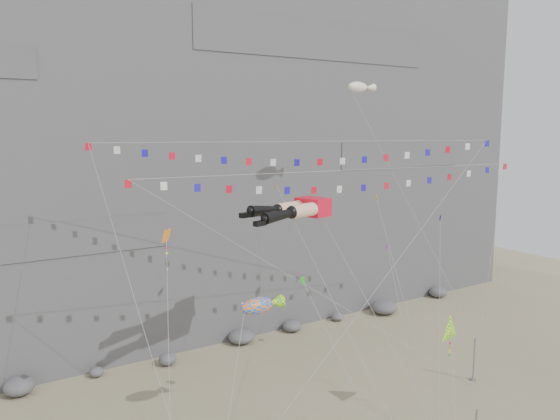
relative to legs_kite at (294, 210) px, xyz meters
name	(u,v)px	position (x,y,z in m)	size (l,w,h in m)	color
ground	(351,420)	(1.37, -5.53, -14.88)	(120.00, 120.00, 0.00)	gray
cliff	(178,94)	(1.37, 26.47, 10.12)	(80.00, 28.00, 50.00)	slate
talus_boulders	(241,337)	(1.37, 11.47, -14.28)	(60.00, 3.00, 1.20)	slate
anchor_pole_right	(474,359)	(14.11, -6.07, -13.03)	(0.12, 0.12, 3.70)	gray
legs_kite	(294,210)	(0.00, 0.00, 0.00)	(8.26, 15.75, 20.61)	red
flag_banner_upper	(309,142)	(2.55, 1.83, 5.08)	(32.15, 16.12, 27.34)	red
flag_banner_lower	(352,170)	(5.07, -0.61, 2.85)	(34.96, 7.41, 20.58)	red
harlequin_kite	(166,237)	(-10.83, -1.68, -0.65)	(3.70, 7.91, 16.06)	red
fish_windsock	(257,306)	(-5.26, -3.38, -5.72)	(8.67, 7.62, 13.25)	orange
delta_kite	(451,331)	(7.09, -9.37, -8.06)	(4.06, 3.87, 8.61)	#FFF70D
blimp_windsock	(358,88)	(9.50, 4.13, 9.69)	(7.76, 12.88, 28.01)	white
small_kite_a	(279,190)	(-0.46, 1.50, 1.37)	(2.56, 13.84, 21.28)	orange
small_kite_b	(388,250)	(9.43, -0.34, -4.19)	(6.39, 11.04, 16.16)	purple
small_kite_c	(304,283)	(-1.71, -3.77, -4.53)	(2.21, 8.43, 13.09)	#189F18
small_kite_d	(377,200)	(9.68, 1.50, -0.07)	(5.78, 13.45, 20.35)	#FAFB15
small_kite_e	(440,222)	(14.86, -1.15, -2.13)	(10.75, 10.23, 19.09)	#1D14B1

